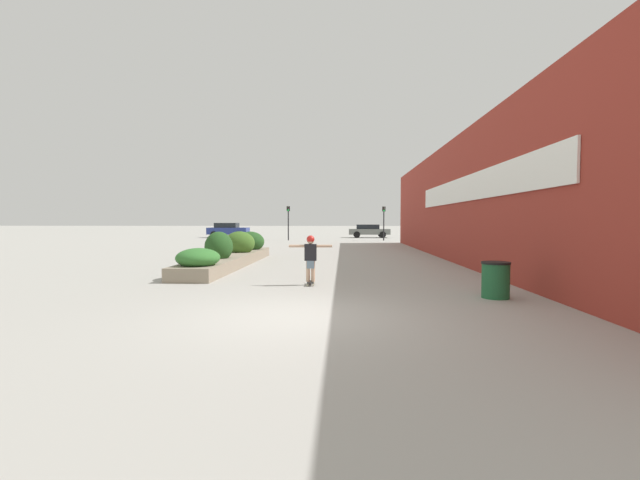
{
  "coord_description": "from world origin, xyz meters",
  "views": [
    {
      "loc": [
        0.86,
        -7.91,
        1.79
      ],
      "look_at": [
        -0.02,
        8.5,
        1.06
      ],
      "focal_mm": 24.0,
      "sensor_mm": 36.0,
      "label": 1
    }
  ],
  "objects_px": {
    "trash_bin": "(496,280)",
    "traffic_light_right": "(384,217)",
    "skateboarder": "(311,254)",
    "car_center_left": "(228,230)",
    "car_center_right": "(369,231)",
    "skateboard": "(311,283)",
    "car_leftmost": "(457,231)",
    "traffic_light_left": "(288,217)"
  },
  "relations": [
    {
      "from": "trash_bin",
      "to": "traffic_light_right",
      "type": "distance_m",
      "value": 29.45
    },
    {
      "from": "skateboarder",
      "to": "trash_bin",
      "type": "xyz_separation_m",
      "value": [
        4.45,
        -1.77,
        -0.46
      ]
    },
    {
      "from": "skateboarder",
      "to": "car_center_left",
      "type": "distance_m",
      "value": 35.77
    },
    {
      "from": "skateboarder",
      "to": "car_center_right",
      "type": "relative_size",
      "value": 0.3
    },
    {
      "from": "skateboard",
      "to": "traffic_light_right",
      "type": "xyz_separation_m",
      "value": [
        4.65,
        27.62,
        2.09
      ]
    },
    {
      "from": "skateboarder",
      "to": "car_leftmost",
      "type": "bearing_deg",
      "value": 66.95
    },
    {
      "from": "skateboard",
      "to": "trash_bin",
      "type": "height_order",
      "value": "trash_bin"
    },
    {
      "from": "skateboarder",
      "to": "traffic_light_right",
      "type": "xyz_separation_m",
      "value": [
        4.65,
        27.62,
        1.27
      ]
    },
    {
      "from": "skateboarder",
      "to": "trash_bin",
      "type": "height_order",
      "value": "skateboarder"
    },
    {
      "from": "car_center_left",
      "to": "traffic_light_right",
      "type": "distance_m",
      "value": 17.41
    },
    {
      "from": "trash_bin",
      "to": "traffic_light_right",
      "type": "xyz_separation_m",
      "value": [
        0.2,
        29.4,
        1.73
      ]
    },
    {
      "from": "trash_bin",
      "to": "car_center_left",
      "type": "height_order",
      "value": "car_center_left"
    },
    {
      "from": "car_center_left",
      "to": "traffic_light_right",
      "type": "bearing_deg",
      "value": 68.97
    },
    {
      "from": "car_leftmost",
      "to": "traffic_light_right",
      "type": "distance_m",
      "value": 9.58
    },
    {
      "from": "skateboard",
      "to": "car_leftmost",
      "type": "relative_size",
      "value": 0.13
    },
    {
      "from": "car_leftmost",
      "to": "car_center_right",
      "type": "distance_m",
      "value": 9.06
    },
    {
      "from": "skateboard",
      "to": "car_center_right",
      "type": "bearing_deg",
      "value": 81.86
    },
    {
      "from": "traffic_light_left",
      "to": "trash_bin",
      "type": "bearing_deg",
      "value": -73.65
    },
    {
      "from": "traffic_light_left",
      "to": "traffic_light_right",
      "type": "relative_size",
      "value": 1.01
    },
    {
      "from": "car_center_right",
      "to": "traffic_light_right",
      "type": "relative_size",
      "value": 1.4
    },
    {
      "from": "skateboard",
      "to": "skateboarder",
      "type": "distance_m",
      "value": 0.81
    },
    {
      "from": "trash_bin",
      "to": "car_center_right",
      "type": "bearing_deg",
      "value": 91.21
    },
    {
      "from": "skateboarder",
      "to": "trash_bin",
      "type": "distance_m",
      "value": 4.81
    },
    {
      "from": "skateboarder",
      "to": "skateboard",
      "type": "bearing_deg",
      "value": 87.98
    },
    {
      "from": "skateboard",
      "to": "traffic_light_right",
      "type": "height_order",
      "value": "traffic_light_right"
    },
    {
      "from": "car_center_left",
      "to": "car_center_right",
      "type": "xyz_separation_m",
      "value": [
        15.24,
        0.53,
        -0.08
      ]
    },
    {
      "from": "car_leftmost",
      "to": "trash_bin",
      "type": "bearing_deg",
      "value": 166.72
    },
    {
      "from": "car_center_right",
      "to": "traffic_light_left",
      "type": "distance_m",
      "value": 10.46
    },
    {
      "from": "skateboard",
      "to": "car_leftmost",
      "type": "distance_m",
      "value": 35.13
    },
    {
      "from": "skateboarder",
      "to": "car_center_right",
      "type": "bearing_deg",
      "value": 81.86
    },
    {
      "from": "traffic_light_right",
      "to": "car_center_left",
      "type": "bearing_deg",
      "value": 158.97
    },
    {
      "from": "skateboarder",
      "to": "car_center_left",
      "type": "relative_size",
      "value": 0.3
    },
    {
      "from": "skateboarder",
      "to": "traffic_light_left",
      "type": "bearing_deg",
      "value": 96.57
    },
    {
      "from": "car_leftmost",
      "to": "traffic_light_left",
      "type": "height_order",
      "value": "traffic_light_left"
    },
    {
      "from": "traffic_light_left",
      "to": "traffic_light_right",
      "type": "height_order",
      "value": "traffic_light_left"
    },
    {
      "from": "skateboarder",
      "to": "traffic_light_right",
      "type": "height_order",
      "value": "traffic_light_right"
    },
    {
      "from": "car_center_left",
      "to": "traffic_light_right",
      "type": "xyz_separation_m",
      "value": [
        16.2,
        -6.23,
        1.31
      ]
    },
    {
      "from": "skateboard",
      "to": "car_center_left",
      "type": "distance_m",
      "value": 35.78
    },
    {
      "from": "skateboarder",
      "to": "car_center_left",
      "type": "bearing_deg",
      "value": 106.82
    },
    {
      "from": "skateboard",
      "to": "car_leftmost",
      "type": "xyz_separation_m",
      "value": [
        12.6,
        32.78,
        0.71
      ]
    },
    {
      "from": "skateboard",
      "to": "car_center_right",
      "type": "distance_m",
      "value": 34.59
    },
    {
      "from": "skateboard",
      "to": "traffic_light_left",
      "type": "relative_size",
      "value": 0.19
    }
  ]
}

